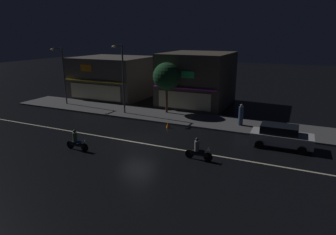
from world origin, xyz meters
The scene contains 13 objects.
ground_plane centered at (0.00, 0.00, 0.00)m, with size 140.00×140.00×0.00m, color black.
lane_divider_stripe centered at (0.00, 0.00, 0.01)m, with size 36.70×0.16×0.01m, color beige.
sidewalk_far centered at (0.00, 7.59, 0.07)m, with size 38.63×4.57×0.14m, color #4C4C4F.
storefront_left_block centered at (0.00, 14.12, 3.01)m, with size 7.34×8.65×6.02m.
storefront_center_block centered at (-11.59, 13.83, 2.60)m, with size 9.12×8.07×5.21m.
streetlamp_west centered at (-13.91, 7.26, 4.01)m, with size 0.44×1.64×6.49m.
streetlamp_mid centered at (-5.41, 6.53, 4.25)m, with size 0.44×1.64×6.95m.
pedestrian_on_sidewalk centered at (6.44, 7.37, 1.03)m, with size 0.42×0.42×1.94m.
street_tree centered at (-1.47, 8.69, 3.90)m, with size 2.79×2.79×5.18m.
parked_car_near_kerb centered at (10.08, 3.53, 0.87)m, with size 4.30×1.98×1.67m.
motorcycle_lead centered at (-3.19, -3.07, 0.63)m, with size 1.90×0.60×1.52m.
motorcycle_following centered at (5.29, -1.09, 0.63)m, with size 1.90×0.60×1.52m.
traffic_cone centered at (0.62, 4.39, 0.28)m, with size 0.36×0.36×0.55m, color orange.
Camera 1 is at (10.86, -18.23, 8.02)m, focal length 31.23 mm.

